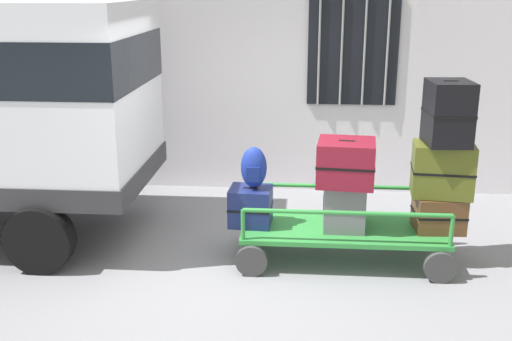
# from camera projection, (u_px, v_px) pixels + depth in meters

# --- Properties ---
(ground_plane) EXTENTS (40.00, 40.00, 0.00)m
(ground_plane) POSITION_uv_depth(u_px,v_px,m) (254.00, 265.00, 6.47)
(ground_plane) COLOR gray
(building_wall) EXTENTS (12.00, 0.38, 5.00)m
(building_wall) POSITION_uv_depth(u_px,v_px,m) (271.00, 9.00, 8.30)
(building_wall) COLOR silver
(building_wall) RESTS_ON ground
(luggage_cart) EXTENTS (2.19, 1.00, 0.37)m
(luggage_cart) POSITION_uv_depth(u_px,v_px,m) (343.00, 232.00, 6.52)
(luggage_cart) COLOR #2D8438
(luggage_cart) RESTS_ON ground
(cart_railing) EXTENTS (2.09, 0.87, 0.34)m
(cart_railing) POSITION_uv_depth(u_px,v_px,m) (344.00, 202.00, 6.42)
(cart_railing) COLOR #2D8438
(cart_railing) RESTS_ON luggage_cart
(suitcase_left_bottom) EXTENTS (0.47, 0.41, 0.41)m
(suitcase_left_bottom) POSITION_uv_depth(u_px,v_px,m) (251.00, 206.00, 6.52)
(suitcase_left_bottom) COLOR navy
(suitcase_left_bottom) RESTS_ON luggage_cart
(suitcase_midleft_bottom) EXTENTS (0.44, 0.52, 0.49)m
(suitcase_midleft_bottom) POSITION_uv_depth(u_px,v_px,m) (344.00, 205.00, 6.44)
(suitcase_midleft_bottom) COLOR slate
(suitcase_midleft_bottom) RESTS_ON luggage_cart
(suitcase_midleft_middle) EXTENTS (0.63, 0.59, 0.46)m
(suitcase_midleft_middle) POSITION_uv_depth(u_px,v_px,m) (346.00, 162.00, 6.26)
(suitcase_midleft_middle) COLOR maroon
(suitcase_midleft_middle) RESTS_ON suitcase_midleft_bottom
(suitcase_center_bottom) EXTENTS (0.52, 0.44, 0.38)m
(suitcase_center_bottom) POSITION_uv_depth(u_px,v_px,m) (439.00, 213.00, 6.38)
(suitcase_center_bottom) COLOR brown
(suitcase_center_bottom) RESTS_ON luggage_cart
(suitcase_center_middle) EXTENTS (0.64, 0.47, 0.55)m
(suitcase_center_middle) POSITION_uv_depth(u_px,v_px,m) (442.00, 170.00, 6.26)
(suitcase_center_middle) COLOR #4C5119
(suitcase_center_middle) RESTS_ON suitcase_center_bottom
(suitcase_center_top) EXTENTS (0.45, 0.53, 0.64)m
(suitcase_center_top) POSITION_uv_depth(u_px,v_px,m) (448.00, 113.00, 6.07)
(suitcase_center_top) COLOR black
(suitcase_center_top) RESTS_ON suitcase_center_middle
(backpack) EXTENTS (0.27, 0.22, 0.44)m
(backpack) POSITION_uv_depth(u_px,v_px,m) (254.00, 168.00, 6.39)
(backpack) COLOR navy
(backpack) RESTS_ON suitcase_left_bottom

